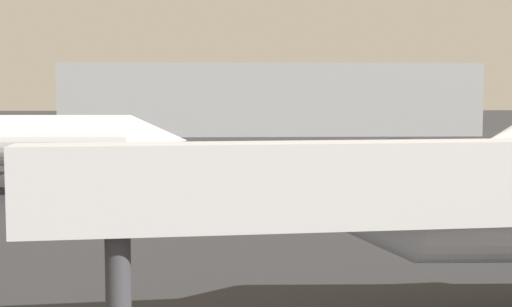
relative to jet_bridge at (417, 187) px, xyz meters
The scene contains 2 objects.
jet_bridge is the anchor object (origin of this frame).
terminal_building 113.63m from the jet_bridge, 88.36° to the left, with size 71.50×27.26×12.41m, color #999EA3.
Camera 1 is at (-2.00, -8.75, 7.27)m, focal length 50.55 mm.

